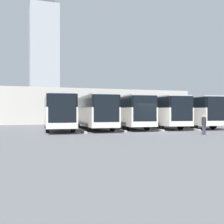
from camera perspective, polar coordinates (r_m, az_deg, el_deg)
name	(u,v)px	position (r m, az deg, el deg)	size (l,w,h in m)	color
ground_plane	(152,132)	(24.60, 8.13, -4.11)	(600.00, 600.00, 0.00)	slate
bus_0	(185,111)	(33.17, 14.61, 0.21)	(3.54, 12.47, 3.33)	silver
curb_divider_0	(180,128)	(30.70, 13.72, -3.12)	(0.24, 7.47, 0.15)	#B2B2AD
bus_1	(155,111)	(31.63, 8.79, 0.21)	(3.54, 12.47, 3.33)	silver
curb_divider_1	(148,128)	(29.24, 7.36, -3.28)	(0.24, 7.47, 0.15)	#B2B2AD
bus_2	(125,111)	(30.26, 2.59, 0.21)	(3.54, 12.47, 3.33)	silver
curb_divider_2	(115,129)	(27.97, 0.56, -3.43)	(0.24, 7.47, 0.15)	#B2B2AD
bus_3	(93,111)	(28.83, -3.86, 0.21)	(3.54, 12.47, 3.33)	silver
curb_divider_3	(80,130)	(26.68, -6.55, -3.61)	(0.24, 7.47, 0.15)	#B2B2AD
bus_4	(58,111)	(28.01, -10.96, 0.21)	(3.54, 12.47, 3.33)	silver
pedestrian	(204,124)	(22.95, 18.17, -2.33)	(0.45, 0.45, 1.56)	#38384C
station_building	(87,106)	(45.97, -5.14, 1.15)	(31.72, 12.94, 5.16)	beige
office_tower	(44,59)	(211.70, -13.69, 10.39)	(20.03, 20.03, 79.91)	#ADB2B7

